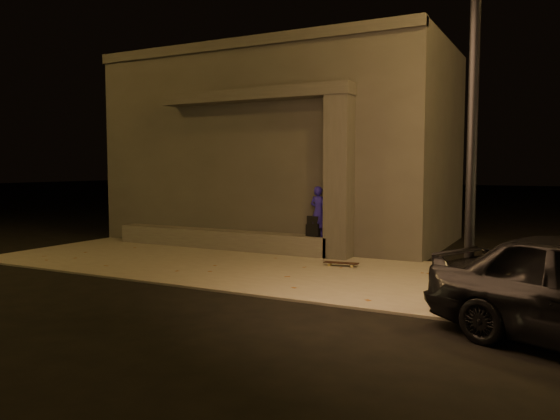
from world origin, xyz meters
The scene contains 9 objects.
ground centered at (0.00, 0.00, 0.00)m, with size 120.00×120.00×0.00m, color black.
sidewalk centered at (0.00, 2.00, 0.02)m, with size 11.00×4.40×0.04m, color slate.
building centered at (-1.00, 6.49, 2.61)m, with size 9.00×5.10×5.22m.
ledge centered at (-1.50, 3.75, 0.27)m, with size 6.00×0.55×0.45m, color #504D49.
column centered at (1.70, 3.75, 1.84)m, with size 0.55×0.55×3.60m, color #3C3936.
canopy centered at (-0.50, 3.80, 3.78)m, with size 5.00×0.70×0.28m, color #3C3936.
skateboarder centered at (1.20, 3.75, 1.06)m, with size 0.42×0.27×1.15m, color #21189F.
backpack centered at (1.10, 3.75, 0.65)m, with size 0.37×0.27×0.47m.
skateboard centered at (2.14, 2.78, 0.10)m, with size 0.73×0.27×0.08m.
Camera 1 is at (6.15, -7.60, 2.06)m, focal length 35.00 mm.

